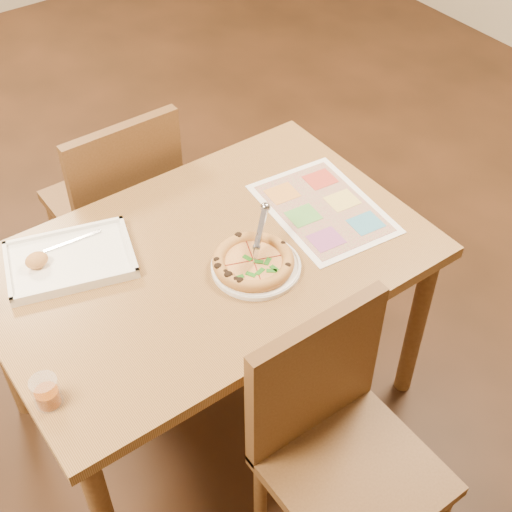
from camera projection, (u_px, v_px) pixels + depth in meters
room at (195, 65)px, 1.69m from camera, size 7.00×7.00×7.00m
dining_table at (209, 276)px, 2.19m from camera, size 1.30×0.85×0.72m
chair_near at (334, 425)px, 1.89m from camera, size 0.42×0.42×0.47m
chair_far at (119, 193)px, 2.59m from camera, size 0.42×0.42×0.47m
plate at (256, 267)px, 2.09m from camera, size 0.27×0.27×0.01m
pizza at (253, 261)px, 2.07m from camera, size 0.24×0.24×0.04m
pizza_cutter at (259, 234)px, 2.06m from camera, size 0.13×0.12×0.10m
appetizer_tray at (68, 261)px, 2.09m from camera, size 0.42×0.35×0.06m
glass_tumbler at (47, 393)px, 1.73m from camera, size 0.07×0.07×0.09m
menu at (323, 208)px, 2.28m from camera, size 0.37×0.48×0.00m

